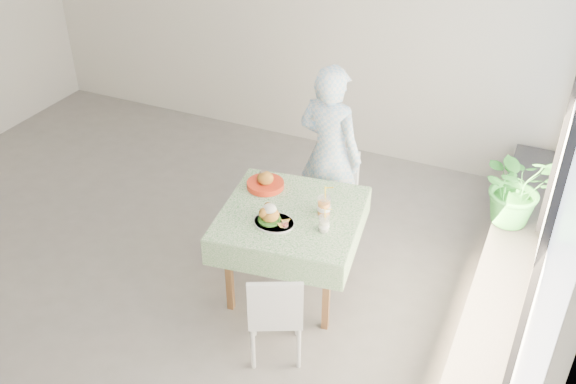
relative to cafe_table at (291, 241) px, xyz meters
The scene contains 14 objects.
floor 1.30m from the cafe_table, behind, with size 6.00×6.00×0.00m, color slate.
wall_back 2.85m from the cafe_table, 116.64° to the left, with size 6.00×0.02×2.80m, color beige.
wall_right 2.03m from the cafe_table, ahead, with size 0.02×5.00×2.80m, color beige.
window_pane 2.13m from the cafe_table, ahead, with size 0.01×4.80×2.18m, color #D1E0F9.
window_ledge 1.61m from the cafe_table, ahead, with size 0.40×4.80×0.50m, color black.
cafe_table is the anchor object (origin of this frame).
chair_far 0.80m from the cafe_table, 89.54° to the left, with size 0.44×0.44×0.84m.
chair_near 0.76m from the cafe_table, 74.32° to the right, with size 0.49×0.49×0.78m.
diner 0.89m from the cafe_table, 90.71° to the left, with size 0.59×0.39×1.63m, color #93C6EC.
main_dish 0.39m from the cafe_table, 109.62° to the right, with size 0.31×0.31×0.16m.
juice_cup_orange 0.43m from the cafe_table, 16.88° to the left, with size 0.11×0.11×0.30m.
juice_cup_lemonade 0.48m from the cafe_table, 20.84° to the right, with size 0.08×0.08×0.24m.
second_dish 0.52m from the cafe_table, 145.21° to the left, with size 0.30×0.30×0.14m.
potted_plant 1.83m from the cafe_table, 31.88° to the left, with size 0.59×0.51×0.66m, color #256F25.
Camera 1 is at (2.85, -3.56, 3.52)m, focal length 40.00 mm.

